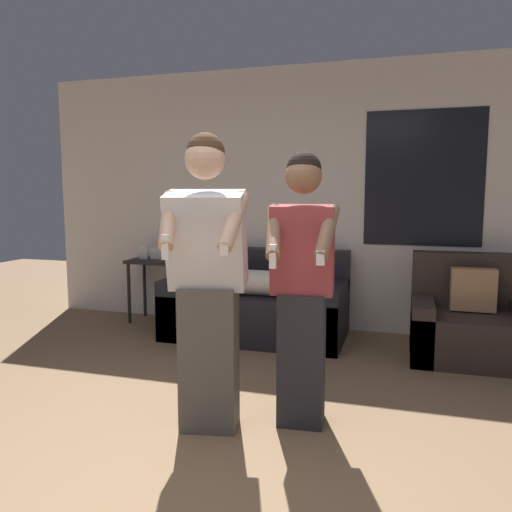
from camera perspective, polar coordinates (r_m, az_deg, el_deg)
The scene contains 7 objects.
ground_plane at distance 2.51m, azimuth -10.13°, elevation -26.89°, with size 14.00×14.00×0.00m, color #846647.
wall_back at distance 5.23m, azimuth 6.29°, elevation 6.54°, with size 5.97×0.07×2.70m.
couch at distance 4.96m, azimuth 0.14°, elevation -5.64°, with size 1.72×0.92×0.84m.
armchair at distance 4.68m, azimuth 23.39°, elevation -7.12°, with size 0.99×0.81×0.88m.
side_table at distance 5.58m, azimuth -11.31°, elevation -1.41°, with size 0.57×0.42×0.84m.
person_left at distance 2.91m, azimuth -5.56°, elevation -3.11°, with size 0.50×0.56×1.74m.
person_right at distance 2.99m, azimuth 5.31°, elevation -3.55°, with size 0.43×0.48×1.65m.
Camera 1 is at (0.97, -1.85, 1.40)m, focal length 35.00 mm.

